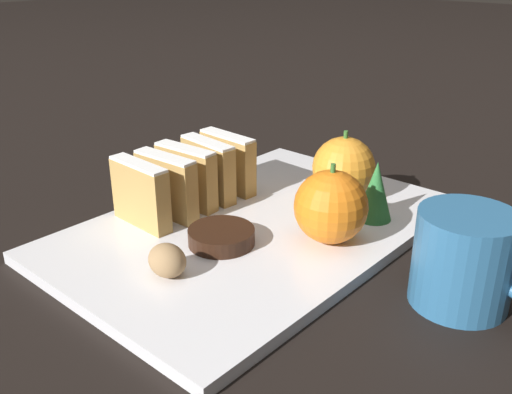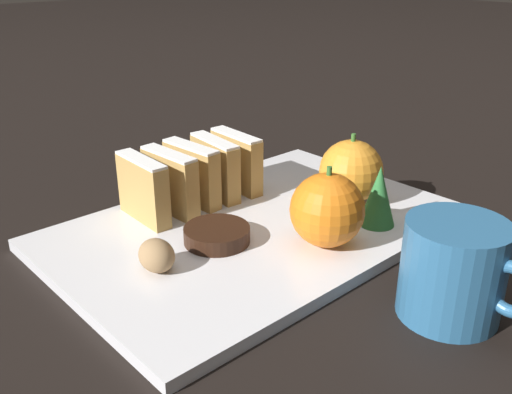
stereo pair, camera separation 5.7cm
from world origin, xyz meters
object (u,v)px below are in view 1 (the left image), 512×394
Objects in this scene: walnut at (167,260)px; chocolate_cookie at (221,236)px; coffee_mug at (465,260)px; orange_far at (331,207)px; orange_near at (344,168)px.

walnut is 0.57× the size of chocolate_cookie.
orange_far is at bearing 179.55° from coffee_mug.
coffee_mug is (0.14, -0.00, -0.01)m from orange_far.
chocolate_cookie is (-0.01, 0.07, -0.01)m from walnut.
coffee_mug is at bearing -0.45° from orange_far.
orange_far is 0.14m from coffee_mug.
orange_far is at bearing 65.65° from walnut.
orange_far is 1.23× the size of chocolate_cookie.
walnut is at bearing -114.35° from orange_far.
coffee_mug is at bearing 19.69° from chocolate_cookie.
coffee_mug is (0.21, 0.08, 0.02)m from chocolate_cookie.
orange_near is 0.99× the size of orange_far.
walnut is at bearing -143.82° from coffee_mug.
orange_near is at bearing 151.86° from coffee_mug.
orange_far is 0.11m from chocolate_cookie.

